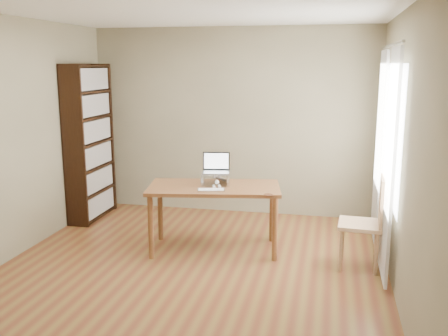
{
  "coord_description": "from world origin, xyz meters",
  "views": [
    {
      "loc": [
        1.37,
        -4.6,
        2.09
      ],
      "look_at": [
        0.22,
        0.67,
        0.97
      ],
      "focal_mm": 40.0,
      "sensor_mm": 36.0,
      "label": 1
    }
  ],
  "objects_px": {
    "laptop": "(217,167)",
    "keyboard": "(211,190)",
    "desk": "(214,194)",
    "cat": "(217,178)",
    "bookshelf": "(90,143)",
    "chair": "(368,219)"
  },
  "relations": [
    {
      "from": "bookshelf",
      "to": "laptop",
      "type": "xyz_separation_m",
      "value": [
        1.94,
        -0.72,
        -0.11
      ]
    },
    {
      "from": "bookshelf",
      "to": "cat",
      "type": "xyz_separation_m",
      "value": [
        1.94,
        -0.75,
        -0.23
      ]
    },
    {
      "from": "bookshelf",
      "to": "chair",
      "type": "distance_m",
      "value": 3.79
    },
    {
      "from": "desk",
      "to": "laptop",
      "type": "height_order",
      "value": "laptop"
    },
    {
      "from": "bookshelf",
      "to": "desk",
      "type": "height_order",
      "value": "bookshelf"
    },
    {
      "from": "keyboard",
      "to": "bookshelf",
      "type": "bearing_deg",
      "value": 137.74
    },
    {
      "from": "desk",
      "to": "cat",
      "type": "bearing_deg",
      "value": 78.83
    },
    {
      "from": "desk",
      "to": "laptop",
      "type": "bearing_deg",
      "value": 80.2
    },
    {
      "from": "bookshelf",
      "to": "keyboard",
      "type": "xyz_separation_m",
      "value": [
        1.96,
        -1.08,
        -0.29
      ]
    },
    {
      "from": "cat",
      "to": "desk",
      "type": "bearing_deg",
      "value": -109.97
    },
    {
      "from": "cat",
      "to": "laptop",
      "type": "bearing_deg",
      "value": 77.82
    },
    {
      "from": "keyboard",
      "to": "chair",
      "type": "relative_size",
      "value": 0.32
    },
    {
      "from": "desk",
      "to": "keyboard",
      "type": "height_order",
      "value": "keyboard"
    },
    {
      "from": "chair",
      "to": "laptop",
      "type": "bearing_deg",
      "value": 173.36
    },
    {
      "from": "keyboard",
      "to": "cat",
      "type": "distance_m",
      "value": 0.34
    },
    {
      "from": "desk",
      "to": "keyboard",
      "type": "xyz_separation_m",
      "value": [
        0.02,
        -0.22,
        0.1
      ]
    },
    {
      "from": "laptop",
      "to": "cat",
      "type": "bearing_deg",
      "value": -93.39
    },
    {
      "from": "laptop",
      "to": "keyboard",
      "type": "distance_m",
      "value": 0.4
    },
    {
      "from": "keyboard",
      "to": "desk",
      "type": "bearing_deg",
      "value": 81.43
    },
    {
      "from": "bookshelf",
      "to": "keyboard",
      "type": "distance_m",
      "value": 2.25
    },
    {
      "from": "cat",
      "to": "chair",
      "type": "distance_m",
      "value": 1.72
    },
    {
      "from": "desk",
      "to": "chair",
      "type": "distance_m",
      "value": 1.68
    }
  ]
}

